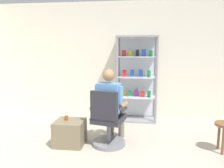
{
  "coord_description": "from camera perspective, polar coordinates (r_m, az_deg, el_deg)",
  "views": [
    {
      "loc": [
        0.46,
        -2.17,
        1.59
      ],
      "look_at": [
        -0.02,
        1.61,
        1.0
      ],
      "focal_mm": 34.98,
      "sensor_mm": 36.0,
      "label": 1
    }
  ],
  "objects": [
    {
      "name": "office_chair",
      "position": [
        3.67,
        -1.17,
        -10.25
      ],
      "size": [
        0.61,
        0.58,
        0.96
      ],
      "color": "slate",
      "rests_on": "ground"
    },
    {
      "name": "display_cabinet_main",
      "position": [
        4.97,
        6.45,
        1.51
      ],
      "size": [
        0.9,
        0.45,
        1.9
      ],
      "color": "gray",
      "rests_on": "ground"
    },
    {
      "name": "tea_glass",
      "position": [
        3.8,
        -11.85,
        -8.67
      ],
      "size": [
        0.06,
        0.06,
        0.08
      ],
      "primitive_type": "cylinder",
      "color": "brown",
      "rests_on": "storage_crate"
    },
    {
      "name": "back_wall",
      "position": [
        5.19,
        2.12,
        6.14
      ],
      "size": [
        6.0,
        0.1,
        2.7
      ],
      "primitive_type": "cube",
      "color": "silver",
      "rests_on": "ground"
    },
    {
      "name": "seated_shopkeeper",
      "position": [
        3.72,
        -0.28,
        -4.83
      ],
      "size": [
        0.55,
        0.61,
        1.29
      ],
      "color": "slate",
      "rests_on": "ground"
    },
    {
      "name": "storage_crate",
      "position": [
        3.85,
        -10.94,
        -12.35
      ],
      "size": [
        0.48,
        0.46,
        0.42
      ],
      "primitive_type": "cube",
      "color": "#72664C",
      "rests_on": "ground"
    }
  ]
}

